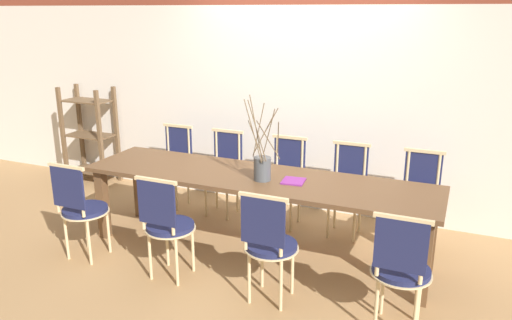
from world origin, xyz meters
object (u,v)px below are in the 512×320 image
at_px(chair_far_center, 285,177).
at_px(shelving_rack, 90,135).
at_px(chair_near_center, 269,242).
at_px(dining_table, 256,185).
at_px(book_stack, 293,181).
at_px(vase_centerpiece, 262,167).

bearing_deg(chair_far_center, shelving_rack, -5.71).
height_order(chair_near_center, chair_far_center, same).
bearing_deg(dining_table, shelving_rack, 160.01).
distance_m(dining_table, chair_far_center, 0.74).
relative_size(chair_far_center, book_stack, 4.21).
distance_m(chair_near_center, shelving_rack, 3.61).
relative_size(chair_near_center, shelving_rack, 0.74).
distance_m(chair_near_center, book_stack, 0.75).
bearing_deg(shelving_rack, vase_centerpiece, -20.71).
relative_size(dining_table, shelving_rack, 2.59).
xyz_separation_m(book_stack, shelving_rack, (-3.11, 1.01, -0.13)).
relative_size(chair_far_center, vase_centerpiece, 1.23).
distance_m(dining_table, chair_near_center, 0.85).
bearing_deg(shelving_rack, chair_far_center, -5.71).
height_order(dining_table, shelving_rack, shelving_rack).
xyz_separation_m(vase_centerpiece, book_stack, (0.27, 0.06, -0.11)).
bearing_deg(chair_near_center, chair_far_center, 105.44).
xyz_separation_m(chair_far_center, shelving_rack, (-2.77, 0.28, 0.11)).
xyz_separation_m(dining_table, chair_near_center, (0.42, -0.72, -0.15)).
bearing_deg(book_stack, chair_near_center, -85.12).
relative_size(vase_centerpiece, shelving_rack, 0.60).
bearing_deg(dining_table, chair_near_center, -60.02).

